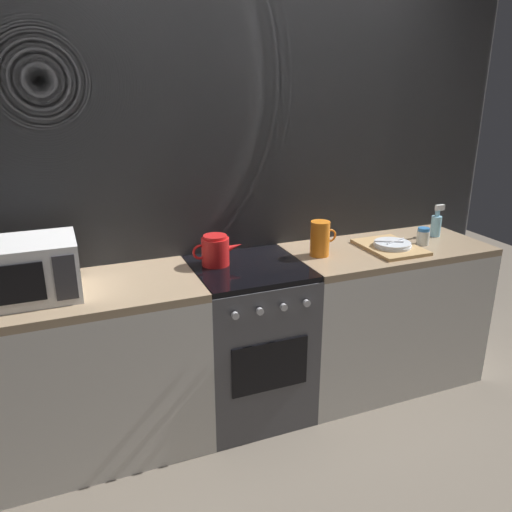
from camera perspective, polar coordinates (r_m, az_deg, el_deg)
The scene contains 11 objects.
ground_plane at distance 3.17m, azimuth -0.76°, elevation -16.57°, with size 8.00×8.00×0.00m, color #6B6054.
back_wall at distance 2.95m, azimuth -3.15°, elevation 6.41°, with size 3.60×0.05×2.40m.
counter_left at distance 2.78m, azimuth -18.81°, elevation -12.23°, with size 1.20×0.60×0.90m.
stove_unit at distance 2.93m, azimuth -0.79°, elevation -9.41°, with size 0.60×0.63×0.90m.
counter_right at distance 3.32m, azimuth 13.92°, elevation -6.35°, with size 1.20×0.60×0.90m.
microwave at distance 2.52m, azimuth -24.48°, elevation -1.43°, with size 0.46×0.35×0.27m.
kettle at distance 2.74m, azimuth -4.56°, elevation 0.63°, with size 0.28×0.15×0.17m.
pitcher at distance 2.89m, azimuth 7.21°, elevation 1.96°, with size 0.16×0.11×0.20m.
dish_pile at distance 3.11m, azimuth 14.88°, elevation 1.08°, with size 0.30×0.40×0.06m.
spice_jar at distance 3.24m, azimuth 18.22°, elevation 2.10°, with size 0.08×0.08×0.10m.
spray_bottle at distance 3.44m, azimuth 19.55°, elevation 3.41°, with size 0.08×0.06×0.20m.
Camera 1 is at (-0.92, -2.40, 1.85)m, focal length 35.69 mm.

